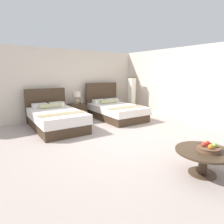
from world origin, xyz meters
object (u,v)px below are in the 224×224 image
(table_lamp, at_px, (77,96))
(nightstand, at_px, (77,111))
(fruit_bowl, at_px, (209,148))
(floor_lamp_corner, at_px, (132,95))
(bed_near_window, at_px, (56,118))
(coffee_table, at_px, (204,156))
(bed_near_corner, at_px, (115,111))
(loose_apple, at_px, (206,143))
(vase, at_px, (82,101))

(table_lamp, bearing_deg, nightstand, -90.00)
(fruit_bowl, xyz_separation_m, floor_lamp_corner, (2.36, 4.60, 0.28))
(bed_near_window, height_order, nightstand, bed_near_window)
(coffee_table, bearing_deg, table_lamp, 89.08)
(table_lamp, bearing_deg, bed_near_corner, -36.38)
(floor_lamp_corner, bearing_deg, coffee_table, -117.74)
(bed_near_window, bearing_deg, bed_near_corner, 0.33)
(coffee_table, bearing_deg, floor_lamp_corner, 62.26)
(coffee_table, xyz_separation_m, fruit_bowl, (0.03, -0.05, 0.15))
(bed_near_corner, distance_m, loose_apple, 4.12)
(table_lamp, distance_m, coffee_table, 4.99)
(nightstand, relative_size, loose_apple, 7.32)
(bed_near_window, xyz_separation_m, nightstand, (1.11, 0.84, -0.04))
(nightstand, height_order, fruit_bowl, fruit_bowl)
(bed_near_corner, height_order, nightstand, bed_near_corner)
(fruit_bowl, height_order, loose_apple, fruit_bowl)
(nightstand, xyz_separation_m, table_lamp, (0.00, 0.02, 0.57))
(nightstand, distance_m, coffee_table, 4.94)
(bed_near_window, relative_size, fruit_bowl, 5.89)
(bed_near_corner, distance_m, nightstand, 1.41)
(nightstand, relative_size, vase, 3.07)
(table_lamp, bearing_deg, bed_near_window, -142.39)
(loose_apple, bearing_deg, bed_near_window, 108.00)
(bed_near_window, xyz_separation_m, table_lamp, (1.11, 0.86, 0.53))
(nightstand, xyz_separation_m, fruit_bowl, (-0.05, -5.00, 0.20))
(nightstand, bearing_deg, table_lamp, 90.00)
(vase, height_order, fruit_bowl, vase)
(bed_near_corner, xyz_separation_m, fruit_bowl, (-1.19, -4.17, 0.18))
(nightstand, xyz_separation_m, floor_lamp_corner, (2.31, -0.39, 0.47))
(nightstand, distance_m, loose_apple, 4.83)
(nightstand, xyz_separation_m, loose_apple, (0.18, -4.83, 0.18))
(bed_near_corner, height_order, fruit_bowl, bed_near_corner)
(nightstand, bearing_deg, vase, -13.34)
(vase, height_order, loose_apple, vase)
(vase, xyz_separation_m, fruit_bowl, (-0.21, -4.96, -0.17))
(vase, bearing_deg, bed_near_corner, -38.74)
(vase, distance_m, fruit_bowl, 4.96)
(bed_near_corner, distance_m, floor_lamp_corner, 1.33)
(vase, relative_size, coffee_table, 0.20)
(bed_near_window, distance_m, bed_near_corner, 2.26)
(bed_near_window, bearing_deg, coffee_table, -75.90)
(bed_near_corner, relative_size, loose_apple, 29.00)
(bed_near_window, xyz_separation_m, bed_near_corner, (2.26, 0.01, -0.01))
(bed_near_window, relative_size, table_lamp, 4.93)
(table_lamp, relative_size, loose_apple, 5.93)
(fruit_bowl, relative_size, loose_apple, 4.96)
(nightstand, relative_size, coffee_table, 0.62)
(bed_near_window, distance_m, table_lamp, 1.50)
(fruit_bowl, bearing_deg, bed_near_window, 104.37)
(bed_near_window, relative_size, floor_lamp_corner, 1.50)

